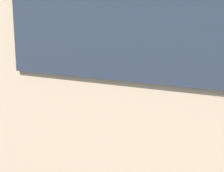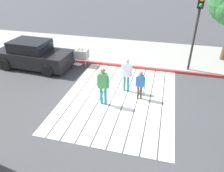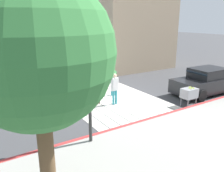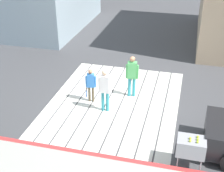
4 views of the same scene
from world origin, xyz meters
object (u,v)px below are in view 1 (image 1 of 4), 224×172
(tennis_ball_cart, at_px, (24,105))
(pedestrian_child_with_racket, at_px, (119,95))
(traffic_light_corner, at_px, (89,47))
(pedestrian_adult_trailing, at_px, (118,98))
(pedestrian_adult_lead, at_px, (103,92))
(van_down_street, at_px, (210,65))
(street_tree, at_px, (84,37))

(tennis_ball_cart, height_order, pedestrian_child_with_racket, pedestrian_child_with_racket)
(traffic_light_corner, xyz_separation_m, pedestrian_adult_trailing, (4.25, -3.69, -2.04))
(pedestrian_adult_lead, relative_size, pedestrian_adult_trailing, 0.98)
(traffic_light_corner, relative_size, pedestrian_child_with_racket, 3.09)
(van_down_street, bearing_deg, street_tree, -133.12)
(tennis_ball_cart, height_order, pedestrian_adult_trailing, pedestrian_adult_trailing)
(pedestrian_adult_trailing, relative_size, pedestrian_child_with_racket, 1.25)
(tennis_ball_cart, relative_size, pedestrian_adult_lead, 0.61)
(street_tree, bearing_deg, pedestrian_adult_lead, -45.86)
(van_down_street, xyz_separation_m, pedestrian_child_with_racket, (-1.75, -12.00, -0.50))
(traffic_light_corner, relative_size, street_tree, 0.80)
(pedestrian_adult_trailing, height_order, pedestrian_child_with_racket, pedestrian_adult_trailing)
(van_down_street, height_order, pedestrian_adult_trailing, van_down_street)
(pedestrian_adult_lead, distance_m, pedestrian_child_with_racket, 0.90)
(van_down_street, relative_size, tennis_ball_cart, 5.17)
(traffic_light_corner, height_order, pedestrian_adult_lead, traffic_light_corner)
(pedestrian_adult_lead, xyz_separation_m, pedestrian_adult_trailing, (1.31, -0.73, 0.02))
(street_tree, relative_size, pedestrian_adult_trailing, 3.10)
(street_tree, relative_size, pedestrian_adult_lead, 3.17)
(pedestrian_child_with_racket, bearing_deg, pedestrian_adult_trailing, -61.02)
(pedestrian_adult_trailing, bearing_deg, pedestrian_adult_lead, 150.92)
(traffic_light_corner, distance_m, pedestrian_child_with_racket, 4.69)
(traffic_light_corner, height_order, tennis_ball_cart, traffic_light_corner)
(street_tree, bearing_deg, van_down_street, 46.88)
(tennis_ball_cart, relative_size, pedestrian_adult_trailing, 0.59)
(van_down_street, relative_size, pedestrian_adult_lead, 3.13)
(tennis_ball_cart, xyz_separation_m, pedestrian_child_with_racket, (2.77, 3.85, 0.08))
(pedestrian_child_with_racket, bearing_deg, van_down_street, 81.73)
(traffic_light_corner, relative_size, pedestrian_adult_lead, 2.53)
(street_tree, xyz_separation_m, pedestrian_child_with_racket, (5.42, -4.35, -2.85))
(pedestrian_adult_lead, height_order, pedestrian_adult_trailing, pedestrian_adult_trailing)
(van_down_street, xyz_separation_m, traffic_light_corner, (-5.19, -9.76, 1.76))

